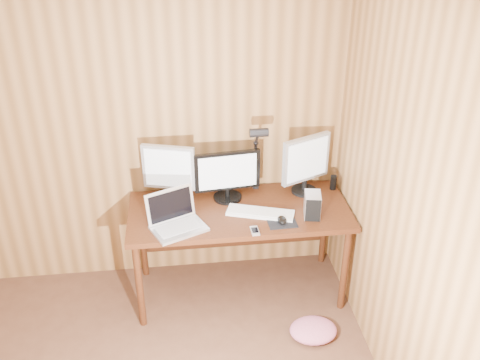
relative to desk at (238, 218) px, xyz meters
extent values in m
plane|color=#9A6737|center=(-0.93, 0.30, 0.62)|extent=(4.00, 0.00, 4.00)
plane|color=#9A6737|center=(0.82, -1.70, 0.62)|extent=(0.00, 4.00, 4.00)
cube|color=#421E0D|center=(0.00, -0.07, 0.10)|extent=(1.60, 0.70, 0.04)
cube|color=#421E0D|center=(0.00, 0.25, -0.17)|extent=(1.48, 0.02, 0.51)
cylinder|color=#421E0D|center=(-0.74, -0.36, -0.27)|extent=(0.05, 0.05, 0.71)
cylinder|color=#421E0D|center=(-0.74, 0.22, -0.27)|extent=(0.05, 0.05, 0.71)
cylinder|color=#421E0D|center=(0.74, -0.36, -0.27)|extent=(0.05, 0.05, 0.71)
cylinder|color=#421E0D|center=(0.74, 0.22, -0.27)|extent=(0.05, 0.05, 0.71)
cylinder|color=black|center=(-0.07, 0.09, 0.13)|extent=(0.21, 0.21, 0.02)
cylinder|color=black|center=(-0.07, 0.09, 0.17)|extent=(0.03, 0.03, 0.06)
cube|color=black|center=(-0.07, 0.09, 0.35)|extent=(0.49, 0.08, 0.30)
cube|color=silver|center=(-0.07, 0.07, 0.35)|extent=(0.43, 0.05, 0.26)
cylinder|color=black|center=(-0.49, 0.13, 0.13)|extent=(0.18, 0.18, 0.02)
cylinder|color=black|center=(-0.49, 0.13, 0.18)|extent=(0.04, 0.04, 0.08)
cube|color=#B3B4B8|center=(-0.49, 0.13, 0.39)|extent=(0.38, 0.15, 0.34)
cube|color=silver|center=(-0.50, 0.11, 0.39)|extent=(0.33, 0.10, 0.29)
cylinder|color=black|center=(0.52, 0.12, 0.13)|extent=(0.19, 0.19, 0.02)
cylinder|color=black|center=(0.52, 0.12, 0.18)|extent=(0.04, 0.04, 0.09)
cube|color=#B3B4B8|center=(0.52, 0.12, 0.40)|extent=(0.39, 0.20, 0.35)
cube|color=silver|center=(0.53, 0.10, 0.40)|extent=(0.33, 0.15, 0.30)
cube|color=silver|center=(-0.44, -0.29, 0.13)|extent=(0.42, 0.37, 0.02)
cube|color=silver|center=(-0.49, -0.17, 0.26)|extent=(0.34, 0.19, 0.23)
cube|color=black|center=(-0.49, -0.17, 0.26)|extent=(0.30, 0.16, 0.19)
cube|color=#B2B2B7|center=(-0.44, -0.29, 0.14)|extent=(0.33, 0.26, 0.00)
cube|color=white|center=(0.14, -0.15, 0.13)|extent=(0.50, 0.29, 0.02)
cube|color=white|center=(0.14, -0.15, 0.14)|extent=(0.46, 0.25, 0.00)
cube|color=black|center=(0.28, -0.28, 0.12)|extent=(0.21, 0.17, 0.00)
ellipsoid|color=black|center=(0.28, -0.28, 0.14)|extent=(0.07, 0.11, 0.04)
cube|color=silver|center=(0.50, -0.22, 0.21)|extent=(0.14, 0.17, 0.18)
cube|color=black|center=(0.49, -0.30, 0.21)|extent=(0.10, 0.02, 0.17)
cube|color=silver|center=(0.07, -0.37, 0.13)|extent=(0.06, 0.11, 0.01)
cube|color=black|center=(0.07, -0.37, 0.14)|extent=(0.05, 0.07, 0.00)
cylinder|color=black|center=(0.76, 0.14, 0.18)|extent=(0.05, 0.05, 0.12)
cube|color=black|center=(0.16, 0.24, 0.11)|extent=(0.04, 0.05, 0.05)
cylinder|color=black|center=(0.16, 0.24, 0.31)|extent=(0.03, 0.03, 0.38)
sphere|color=black|center=(0.16, 0.24, 0.50)|extent=(0.04, 0.04, 0.04)
cylinder|color=black|center=(0.16, 0.18, 0.57)|extent=(0.02, 0.13, 0.16)
cylinder|color=black|center=(0.16, 0.10, 0.64)|extent=(0.13, 0.06, 0.06)
camera|label=1|loc=(-0.39, -3.35, 2.18)|focal=40.00mm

